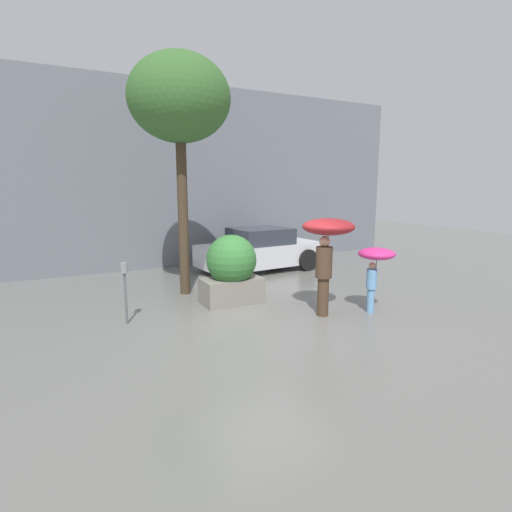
{
  "coord_description": "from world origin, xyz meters",
  "views": [
    {
      "loc": [
        -3.62,
        -6.71,
        2.67
      ],
      "look_at": [
        0.68,
        1.6,
        1.05
      ],
      "focal_mm": 28.0,
      "sensor_mm": 36.0,
      "label": 1
    }
  ],
  "objects_px": {
    "parked_car_near": "(260,250)",
    "parking_meter": "(125,280)",
    "street_tree": "(179,101)",
    "planter_box": "(231,269)",
    "person_child": "(376,260)",
    "person_adult": "(327,238)"
  },
  "relations": [
    {
      "from": "parked_car_near",
      "to": "parking_meter",
      "type": "xyz_separation_m",
      "value": [
        -4.79,
        -3.4,
        0.25
      ]
    },
    {
      "from": "parking_meter",
      "to": "planter_box",
      "type": "bearing_deg",
      "value": 8.91
    },
    {
      "from": "parking_meter",
      "to": "parked_car_near",
      "type": "bearing_deg",
      "value": 35.32
    },
    {
      "from": "street_tree",
      "to": "parked_car_near",
      "type": "bearing_deg",
      "value": 29.11
    },
    {
      "from": "planter_box",
      "to": "street_tree",
      "type": "height_order",
      "value": "street_tree"
    },
    {
      "from": "parking_meter",
      "to": "street_tree",
      "type": "bearing_deg",
      "value": 44.39
    },
    {
      "from": "parked_car_near",
      "to": "parking_meter",
      "type": "bearing_deg",
      "value": 120.67
    },
    {
      "from": "planter_box",
      "to": "street_tree",
      "type": "bearing_deg",
      "value": 118.65
    },
    {
      "from": "person_child",
      "to": "parking_meter",
      "type": "xyz_separation_m",
      "value": [
        -4.87,
        1.67,
        -0.26
      ]
    },
    {
      "from": "planter_box",
      "to": "parking_meter",
      "type": "bearing_deg",
      "value": -171.09
    },
    {
      "from": "person_adult",
      "to": "parked_car_near",
      "type": "height_order",
      "value": "person_adult"
    },
    {
      "from": "parking_meter",
      "to": "person_adult",
      "type": "bearing_deg",
      "value": -18.68
    },
    {
      "from": "planter_box",
      "to": "parked_car_near",
      "type": "relative_size",
      "value": 0.39
    },
    {
      "from": "planter_box",
      "to": "parked_car_near",
      "type": "bearing_deg",
      "value": 51.99
    },
    {
      "from": "person_adult",
      "to": "parking_meter",
      "type": "relative_size",
      "value": 1.66
    },
    {
      "from": "person_adult",
      "to": "parking_meter",
      "type": "height_order",
      "value": "person_adult"
    },
    {
      "from": "planter_box",
      "to": "parked_car_near",
      "type": "distance_m",
      "value": 3.83
    },
    {
      "from": "parking_meter",
      "to": "person_child",
      "type": "bearing_deg",
      "value": -18.98
    },
    {
      "from": "person_adult",
      "to": "parked_car_near",
      "type": "xyz_separation_m",
      "value": [
        0.93,
        4.7,
        -0.99
      ]
    },
    {
      "from": "planter_box",
      "to": "person_child",
      "type": "distance_m",
      "value": 3.2
    },
    {
      "from": "street_tree",
      "to": "parking_meter",
      "type": "height_order",
      "value": "street_tree"
    },
    {
      "from": "person_child",
      "to": "street_tree",
      "type": "xyz_separation_m",
      "value": [
        -3.14,
        3.36,
        3.53
      ]
    }
  ]
}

